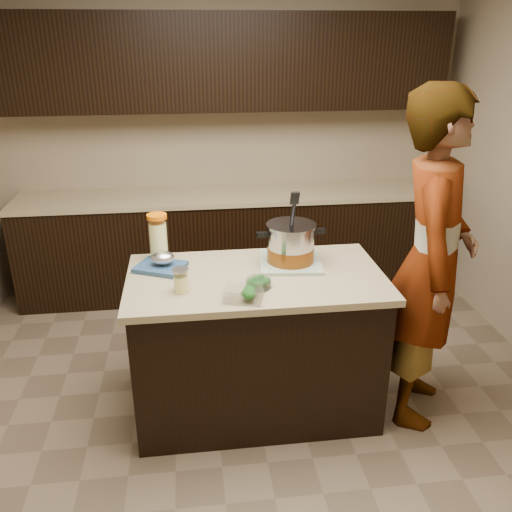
{
  "coord_description": "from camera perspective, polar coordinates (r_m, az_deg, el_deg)",
  "views": [
    {
      "loc": [
        -0.36,
        -2.77,
        2.19
      ],
      "look_at": [
        0.0,
        0.0,
        1.02
      ],
      "focal_mm": 38.0,
      "sensor_mm": 36.0,
      "label": 1
    }
  ],
  "objects": [
    {
      "name": "lemonade_pitcher",
      "position": [
        3.28,
        -10.24,
        1.72
      ],
      "size": [
        0.15,
        0.15,
        0.29
      ],
      "rotation": [
        0.0,
        0.0,
        -0.32
      ],
      "color": "#F5F596",
      "rests_on": "island"
    },
    {
      "name": "room_shell",
      "position": [
        2.83,
        -0.0,
        13.08
      ],
      "size": [
        4.04,
        4.04,
        2.72
      ],
      "color": "tan",
      "rests_on": "ground"
    },
    {
      "name": "broccoli_tub_right",
      "position": [
        2.93,
        0.48,
        -2.85
      ],
      "size": [
        0.15,
        0.15,
        0.06
      ],
      "rotation": [
        0.0,
        0.0,
        -0.4
      ],
      "color": "silver",
      "rests_on": "island"
    },
    {
      "name": "person",
      "position": [
        3.2,
        17.95,
        -0.66
      ],
      "size": [
        0.72,
        0.84,
        1.96
      ],
      "primitive_type": "imported",
      "rotation": [
        0.0,
        0.0,
        1.14
      ],
      "color": "gray",
      "rests_on": "ground"
    },
    {
      "name": "ground_plane",
      "position": [
        3.55,
        -0.0,
        -15.38
      ],
      "size": [
        4.0,
        4.0,
        0.0
      ],
      "primitive_type": "plane",
      "color": "brown",
      "rests_on": "ground"
    },
    {
      "name": "stock_pot",
      "position": [
        3.19,
        3.68,
        1.13
      ],
      "size": [
        0.41,
        0.31,
        0.42
      ],
      "rotation": [
        0.0,
        0.0,
        0.06
      ],
      "color": "#B7B7BC",
      "rests_on": "dish_towel"
    },
    {
      "name": "mason_jar",
      "position": [
        2.89,
        -7.89,
        -2.62
      ],
      "size": [
        0.11,
        0.11,
        0.14
      ],
      "rotation": [
        0.0,
        0.0,
        -0.38
      ],
      "color": "#F5F596",
      "rests_on": "island"
    },
    {
      "name": "back_cabinets",
      "position": [
        4.69,
        -2.75,
        7.26
      ],
      "size": [
        3.6,
        0.63,
        2.33
      ],
      "color": "black",
      "rests_on": "ground"
    },
    {
      "name": "blue_tray",
      "position": [
        3.19,
        -9.92,
        -0.79
      ],
      "size": [
        0.33,
        0.31,
        0.1
      ],
      "rotation": [
        0.0,
        0.0,
        -0.44
      ],
      "color": "navy",
      "rests_on": "island"
    },
    {
      "name": "dish_towel",
      "position": [
        3.23,
        3.63,
        -0.64
      ],
      "size": [
        0.4,
        0.4,
        0.02
      ],
      "primitive_type": "cube",
      "rotation": [
        0.0,
        0.0,
        -0.11
      ],
      "color": "#698F60",
      "rests_on": "island"
    },
    {
      "name": "island",
      "position": [
        3.29,
        -0.0,
        -9.16
      ],
      "size": [
        1.46,
        0.81,
        0.9
      ],
      "color": "black",
      "rests_on": "ground"
    },
    {
      "name": "broccoli_tub_rect",
      "position": [
        2.79,
        -1.35,
        -4.04
      ],
      "size": [
        0.23,
        0.19,
        0.07
      ],
      "rotation": [
        0.0,
        0.0,
        -0.28
      ],
      "color": "silver",
      "rests_on": "island"
    },
    {
      "name": "broccoli_tub_left",
      "position": [
        2.91,
        0.17,
        -2.95
      ],
      "size": [
        0.17,
        0.17,
        0.06
      ],
      "rotation": [
        0.0,
        0.0,
        -0.43
      ],
      "color": "silver",
      "rests_on": "island"
    }
  ]
}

